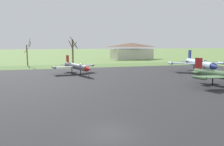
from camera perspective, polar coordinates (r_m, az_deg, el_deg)
ground_plane at (r=17.78m, az=-0.45°, el=-16.25°), size 600.00×600.00×0.00m
asphalt_apron at (r=34.60m, az=-7.79°, el=-4.27°), size 98.04×59.58×0.05m
grass_verge_strip at (r=69.88m, az=-11.38°, el=1.80°), size 158.04×12.00×0.06m
jet_fighter_front_right at (r=51.18m, az=-9.63°, el=1.79°), size 10.54×13.57×4.39m
info_placard_front_right at (r=45.25m, az=-6.33°, el=-0.69°), size 0.66×0.29×0.86m
jet_fighter_rear_center at (r=57.10m, az=22.84°, el=2.45°), size 14.28×17.47×5.58m
bare_tree_left_of_center at (r=76.27m, az=-22.07°, el=4.96°), size 2.55×2.31×9.18m
bare_tree_center at (r=74.08m, az=-10.63°, el=6.15°), size 3.20×3.33×9.77m
visitor_building at (r=104.84m, az=5.38°, el=5.99°), size 21.70×12.95×7.90m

